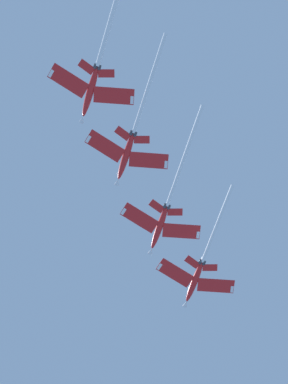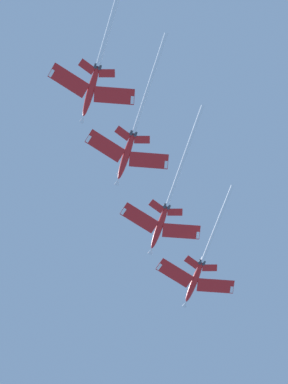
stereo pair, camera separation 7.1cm
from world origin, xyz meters
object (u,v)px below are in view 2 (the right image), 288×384
(jet_second, at_px, (167,207))
(jet_third, at_px, (132,137))
(jet_lead, at_px, (199,268))
(jet_fourth, at_px, (100,58))

(jet_second, relative_size, jet_third, 1.07)
(jet_lead, bearing_deg, jet_second, 64.83)
(jet_lead, height_order, jet_third, jet_lead)
(jet_lead, xyz_separation_m, jet_second, (7.51, 15.98, -2.30))
(jet_third, bearing_deg, jet_fourth, 71.08)
(jet_lead, relative_size, jet_second, 0.89)
(jet_second, relative_size, jet_fourth, 0.97)
(jet_lead, xyz_separation_m, jet_fourth, (21.01, 50.68, -10.09))
(jet_lead, bearing_deg, jet_third, 65.61)
(jet_lead, xyz_separation_m, jet_third, (14.92, 32.91, -6.02))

